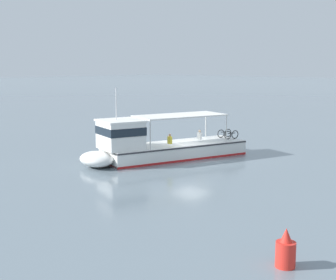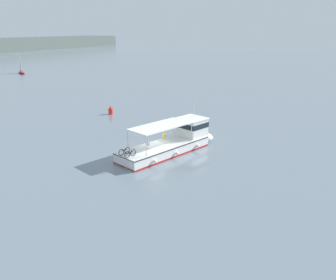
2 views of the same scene
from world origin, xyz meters
name	(u,v)px [view 1 (image 1 of 2)]	position (x,y,z in m)	size (l,w,h in m)	color
ground_plane	(191,160)	(0.00, 0.00, 0.00)	(400.00, 400.00, 0.00)	slate
ferry_main	(156,146)	(1.79, -1.82, 1.01)	(13.05, 6.68, 5.32)	white
channel_buoy	(286,251)	(11.98, 14.29, 0.57)	(0.70, 0.70, 1.40)	red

